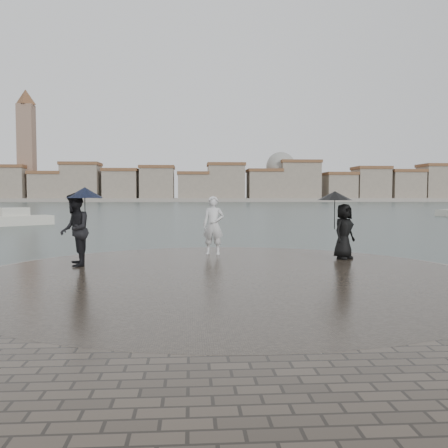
{
  "coord_description": "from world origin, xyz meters",
  "views": [
    {
      "loc": [
        -0.86,
        -8.01,
        2.19
      ],
      "look_at": [
        0.0,
        4.8,
        1.45
      ],
      "focal_mm": 40.0,
      "sensor_mm": 36.0,
      "label": 1
    }
  ],
  "objects": [
    {
      "name": "boats",
      "position": [
        6.4,
        34.73,
        0.38
      ],
      "size": [
        44.21,
        17.1,
        1.5
      ],
      "color": "beige",
      "rests_on": "ground"
    },
    {
      "name": "quay_tip",
      "position": [
        0.0,
        3.5,
        0.18
      ],
      "size": [
        11.9,
        11.9,
        0.36
      ],
      "primitive_type": "cylinder",
      "color": "#2D261E",
      "rests_on": "ground"
    },
    {
      "name": "statue",
      "position": [
        -0.16,
        7.32,
        1.26
      ],
      "size": [
        0.74,
        0.57,
        1.81
      ],
      "primitive_type": "imported",
      "rotation": [
        0.0,
        0.0,
        -0.23
      ],
      "color": "silver",
      "rests_on": "quay_tip"
    },
    {
      "name": "far_skyline",
      "position": [
        -6.29,
        160.71,
        5.61
      ],
      "size": [
        260.0,
        20.0,
        37.0
      ],
      "color": "gray",
      "rests_on": "ground"
    },
    {
      "name": "visitor_right",
      "position": [
        3.46,
        6.02,
        1.46
      ],
      "size": [
        1.21,
        1.04,
        1.95
      ],
      "color": "black",
      "rests_on": "quay_tip"
    },
    {
      "name": "visitor_left",
      "position": [
        -3.8,
        5.01,
        1.47
      ],
      "size": [
        1.17,
        1.1,
        2.04
      ],
      "color": "black",
      "rests_on": "quay_tip"
    },
    {
      "name": "ground",
      "position": [
        0.0,
        0.0,
        0.0
      ],
      "size": [
        400.0,
        400.0,
        0.0
      ],
      "primitive_type": "plane",
      "color": "#2B3835",
      "rests_on": "ground"
    },
    {
      "name": "kerb_ring",
      "position": [
        0.0,
        3.5,
        0.16
      ],
      "size": [
        12.5,
        12.5,
        0.32
      ],
      "primitive_type": "cylinder",
      "color": "gray",
      "rests_on": "ground"
    }
  ]
}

